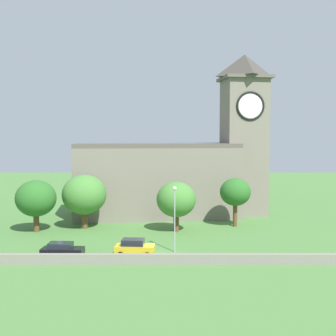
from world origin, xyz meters
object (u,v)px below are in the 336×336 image
at_px(car_black, 62,250).
at_px(tree_riverside_east, 177,200).
at_px(car_yellow, 135,247).
at_px(tree_riverside_west, 36,199).
at_px(tree_by_tower, 85,195).
at_px(tree_churchyard, 236,192).
at_px(church, 179,168).
at_px(streetlamp_west_mid, 175,209).

relative_size(car_black, tree_riverside_east, 0.67).
bearing_deg(car_yellow, tree_riverside_west, 138.87).
relative_size(tree_by_tower, tree_churchyard, 1.09).
relative_size(church, streetlamp_west_mid, 4.37).
bearing_deg(car_yellow, tree_churchyard, 50.49).
bearing_deg(church, tree_by_tower, -141.82).
distance_m(streetlamp_west_mid, tree_churchyard, 17.43).
xyz_separation_m(tree_by_tower, tree_riverside_west, (-6.29, -2.37, -0.23)).
height_order(car_yellow, streetlamp_west_mid, streetlamp_west_mid).
xyz_separation_m(church, tree_riverside_west, (-20.20, -13.31, -3.37)).
height_order(car_yellow, tree_riverside_east, tree_riverside_east).
bearing_deg(car_black, tree_churchyard, 38.42).
xyz_separation_m(streetlamp_west_mid, tree_churchyard, (9.14, 14.84, 0.04)).
bearing_deg(tree_by_tower, car_black, -88.59).
relative_size(car_yellow, streetlamp_west_mid, 0.59).
distance_m(streetlamp_west_mid, tree_by_tower, 18.59).
distance_m(tree_by_tower, tree_riverside_west, 6.73).
height_order(streetlamp_west_mid, tree_riverside_east, streetlamp_west_mid).
height_order(car_black, tree_riverside_west, tree_riverside_west).
xyz_separation_m(car_yellow, tree_by_tower, (-8.34, 15.15, 3.93)).
distance_m(car_black, tree_riverside_east, 19.05).
xyz_separation_m(car_yellow, tree_riverside_west, (-14.63, 12.77, 3.70)).
bearing_deg(church, tree_riverside_west, -146.63).
relative_size(car_yellow, tree_by_tower, 0.58).
relative_size(car_black, streetlamp_west_mid, 0.61).
bearing_deg(streetlamp_west_mid, church, 87.49).
height_order(church, car_black, church).
distance_m(church, streetlamp_west_mid, 24.59).
relative_size(tree_riverside_east, tree_riverside_west, 0.97).
distance_m(car_yellow, tree_churchyard, 21.83).
bearing_deg(church, streetlamp_west_mid, -92.51).
relative_size(car_black, tree_by_tower, 0.60).
bearing_deg(tree_churchyard, church, 130.23).
bearing_deg(tree_churchyard, car_yellow, -129.51).
bearing_deg(streetlamp_west_mid, tree_riverside_west, 149.93).
bearing_deg(streetlamp_west_mid, tree_riverside_east, 88.08).
xyz_separation_m(tree_riverside_east, tree_churchyard, (8.76, 3.52, 0.58)).
bearing_deg(tree_by_tower, tree_riverside_west, -159.36).
distance_m(car_black, tree_riverside_west, 15.42).
relative_size(tree_by_tower, tree_riverside_west, 1.08).
relative_size(streetlamp_west_mid, tree_riverside_east, 1.09).
bearing_deg(tree_riverside_east, car_black, -133.33).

